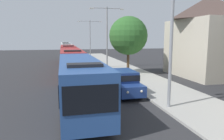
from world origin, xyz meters
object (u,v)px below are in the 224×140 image
at_px(bus_middle, 68,53).
at_px(bus_rear, 65,47).
at_px(streetlamp_mid, 107,31).
at_px(roadside_tree, 128,36).
at_px(streetlamp_near, 172,21).
at_px(bus_second_in_line, 71,61).
at_px(white_suv, 124,81).
at_px(bus_fourth_in_line, 66,50).
at_px(streetlamp_far, 90,35).
at_px(bus_lead, 80,80).

height_order(bus_middle, bus_rear, same).
distance_m(bus_middle, streetlamp_mid, 10.82).
relative_size(bus_rear, roadside_tree, 1.77).
distance_m(bus_rear, streetlamp_near, 53.00).
xyz_separation_m(bus_second_in_line, white_suv, (3.70, -10.11, -0.66)).
relative_size(bus_second_in_line, white_suv, 2.45).
bearing_deg(bus_rear, streetlamp_mid, -80.92).
bearing_deg(bus_second_in_line, bus_middle, 90.00).
distance_m(streetlamp_near, roadside_tree, 13.34).
height_order(bus_second_in_line, bus_rear, same).
distance_m(streetlamp_mid, roadside_tree, 5.82).
distance_m(bus_fourth_in_line, bus_rear, 12.78).
xyz_separation_m(white_suv, streetlamp_far, (1.70, 33.46, 4.15)).
bearing_deg(roadside_tree, bus_rear, 99.93).
relative_size(bus_second_in_line, streetlamp_far, 1.49).
relative_size(bus_lead, roadside_tree, 1.63).
xyz_separation_m(bus_lead, roadside_tree, (6.89, 11.13, 3.03)).
distance_m(streetlamp_mid, streetlamp_far, 18.82).
height_order(bus_middle, streetlamp_far, streetlamp_far).
bearing_deg(streetlamp_near, white_suv, 112.09).
bearing_deg(bus_second_in_line, bus_fourth_in_line, 90.00).
relative_size(bus_second_in_line, bus_rear, 1.00).
xyz_separation_m(bus_second_in_line, streetlamp_far, (5.40, 23.35, 3.49)).
bearing_deg(white_suv, streetlamp_near, -67.91).
distance_m(bus_middle, bus_fourth_in_line, 12.36).
relative_size(streetlamp_near, streetlamp_far, 1.08).
bearing_deg(bus_second_in_line, bus_lead, -90.00).
bearing_deg(bus_second_in_line, streetlamp_near, -69.32).
bearing_deg(roadside_tree, streetlamp_mid, 104.93).
relative_size(bus_middle, streetlamp_mid, 1.23).
bearing_deg(streetlamp_far, bus_second_in_line, -103.02).
xyz_separation_m(bus_middle, bus_fourth_in_line, (0.00, 12.36, 0.00)).
relative_size(bus_lead, white_suv, 2.25).
xyz_separation_m(bus_lead, bus_second_in_line, (0.00, 12.19, 0.00)).
xyz_separation_m(bus_rear, roadside_tree, (6.89, -39.35, 3.03)).
distance_m(bus_second_in_line, white_suv, 10.79).
xyz_separation_m(bus_lead, streetlamp_mid, (5.40, 16.72, 3.69)).
bearing_deg(white_suv, bus_second_in_line, 110.09).
xyz_separation_m(bus_second_in_line, streetlamp_near, (5.40, -14.30, 3.81)).
distance_m(bus_rear, streetlamp_far, 16.26).
relative_size(bus_fourth_in_line, streetlamp_near, 1.25).
distance_m(bus_second_in_line, bus_middle, 13.14).
height_order(bus_lead, streetlamp_far, streetlamp_far).
relative_size(white_suv, streetlamp_far, 0.61).
relative_size(bus_rear, streetlamp_far, 1.48).
bearing_deg(bus_rear, white_suv, -85.63).
height_order(bus_lead, streetlamp_mid, streetlamp_mid).
bearing_deg(bus_rear, bus_middle, -90.00).
relative_size(bus_lead, bus_second_in_line, 0.92).
xyz_separation_m(bus_middle, bus_rear, (0.00, 25.14, 0.00)).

